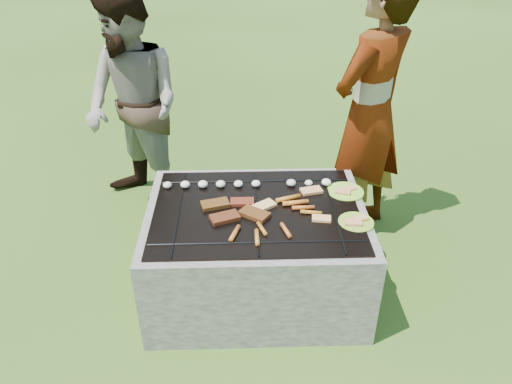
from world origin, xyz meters
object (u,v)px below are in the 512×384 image
fire_pit (256,253)px  plate_near (356,222)px  cook (370,113)px  plate_far (345,192)px  bystander (134,107)px

fire_pit → plate_near: bearing=-14.5°
plate_near → cook: bearing=74.6°
fire_pit → plate_far: (0.56, 0.18, 0.33)m
plate_near → cook: size_ratio=0.12×
cook → plate_near: bearing=33.1°
plate_near → fire_pit: bearing=165.5°
plate_far → bystander: (-1.43, 0.85, 0.23)m
fire_pit → bystander: size_ratio=0.77×
cook → bystander: (-1.66, 0.34, -0.08)m
fire_pit → cook: size_ratio=0.71×
plate_near → bystander: bearing=140.6°
plate_far → bystander: bystander is taller
fire_pit → plate_far: size_ratio=4.78×
plate_near → cook: 0.91m
fire_pit → cook: 1.22m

